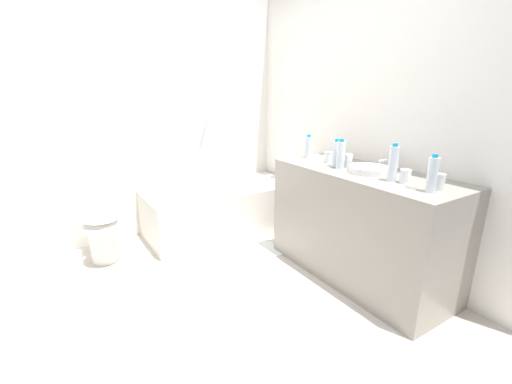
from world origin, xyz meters
The scene contains 20 objects.
ground_plane centered at (0.00, 0.00, 0.00)m, with size 4.07×4.07×0.00m, color beige.
wall_back_tiled centered at (0.00, 1.43, 1.23)m, with size 3.47×0.10×2.47m, color white.
wall_right_mirror centered at (1.59, 0.00, 1.23)m, with size 0.10×3.15×2.47m, color white.
bathtub centered at (0.72, 1.02, 0.26)m, with size 1.58×0.72×1.16m.
toilet centered at (-0.48, 1.01, 0.35)m, with size 0.35×0.47×0.70m.
vanity_counter centered at (1.23, -0.41, 0.44)m, with size 0.62×1.48×0.88m, color gray.
sink_basin centered at (1.22, -0.45, 0.90)m, with size 0.29×0.29×0.05m, color white.
sink_faucet centered at (1.40, -0.45, 0.92)m, with size 0.10×0.15×0.08m.
water_bottle_0 centered at (1.15, -0.69, 1.00)m, with size 0.06×0.06×0.26m.
water_bottle_1 centered at (1.13, -0.24, 0.99)m, with size 0.07×0.07×0.23m.
water_bottle_2 centered at (1.15, -0.17, 0.98)m, with size 0.06×0.06×0.22m.
water_bottle_3 centered at (1.20, 0.22, 0.98)m, with size 0.07×0.07×0.21m.
water_bottle_4 centered at (1.13, -0.98, 0.99)m, with size 0.06×0.06×0.23m.
drinking_glass_0 centered at (1.18, -0.77, 0.93)m, with size 0.07×0.07×0.09m, color white.
drinking_glass_1 centered at (1.22, -0.02, 0.93)m, with size 0.07×0.07×0.09m, color white.
drinking_glass_2 centered at (1.21, -0.24, 0.93)m, with size 0.07×0.07×0.10m, color white.
drinking_glass_3 centered at (1.22, -0.98, 0.93)m, with size 0.06×0.06×0.10m, color white.
soap_dish centered at (1.14, -0.87, 0.89)m, with size 0.09×0.06×0.02m, color white.
bath_mat centered at (0.71, 0.40, 0.01)m, with size 0.55×0.43×0.01m, color white.
toilet_paper_roll centered at (-0.72, 0.99, 0.06)m, with size 0.11×0.11×0.13m, color white.
Camera 1 is at (-0.82, -2.10, 1.49)m, focal length 24.08 mm.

